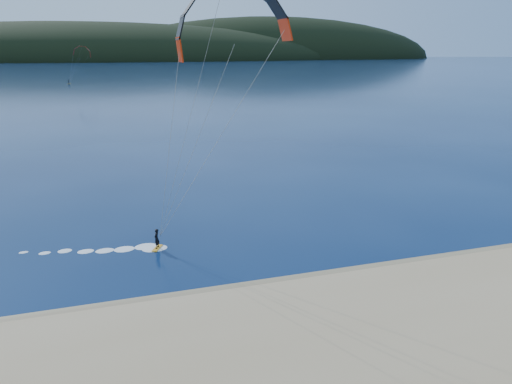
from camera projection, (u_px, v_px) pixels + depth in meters
ground at (241, 338)px, 24.37m from camera, size 1800.00×1800.00×0.00m
wet_sand at (223, 296)px, 28.47m from camera, size 220.00×2.50×0.10m
headland at (125, 60)px, 705.85m from camera, size 1200.00×310.00×140.00m
kitesurfer_near at (228, 54)px, 28.20m from camera, size 20.01×7.44×18.00m
kitesurfer_far at (82, 55)px, 198.93m from camera, size 12.36×8.51×15.82m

